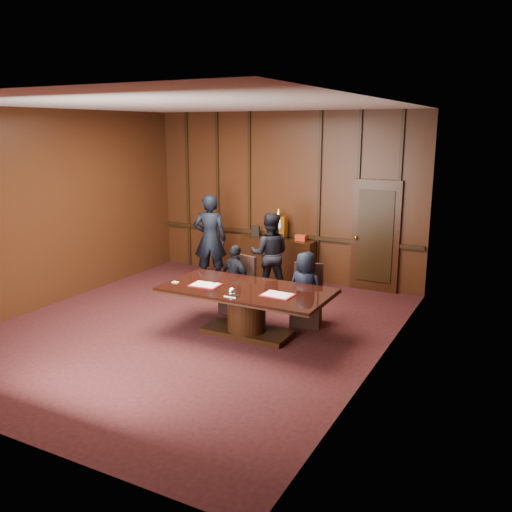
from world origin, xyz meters
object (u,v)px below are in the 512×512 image
Objects in this scene: signatory_right at (305,289)px; witness_left at (210,239)px; signatory_left at (236,279)px; conference_table at (247,303)px; witness_right at (270,254)px; sideboard at (278,258)px.

witness_left is at bearing -24.15° from signatory_right.
signatory_right is (1.30, 0.00, 0.01)m from signatory_left.
conference_table is 1.04m from signatory_left.
witness_right is at bearing 148.97° from witness_left.
witness_left is at bearing -145.68° from sideboard.
sideboard is at bearing -97.05° from witness_right.
witness_right is (0.28, -0.98, 0.31)m from sideboard.
signatory_right is at bearing 50.91° from conference_table.
conference_table is at bearing 83.67° from witness_right.
signatory_left is at bearing 3.76° from signatory_right.
sideboard is 3.18m from conference_table.
sideboard is 1.31× the size of signatory_left.
sideboard is 0.61× the size of conference_table.
conference_table is at bearing 54.67° from signatory_right.
signatory_right is at bearing 127.87° from witness_left.
signatory_right is (0.65, 0.80, 0.11)m from conference_table.
signatory_left is 2.06m from witness_left.
sideboard is at bearing -63.87° from signatory_left.
signatory_left is (0.25, -2.25, 0.12)m from sideboard.
witness_left reaches higher than conference_table.
signatory_left is 0.66× the size of witness_left.
signatory_left is at bearing 129.09° from conference_table.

